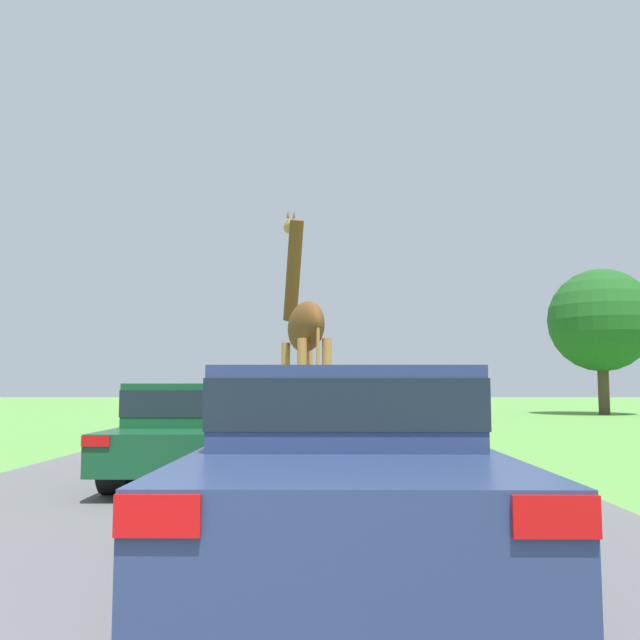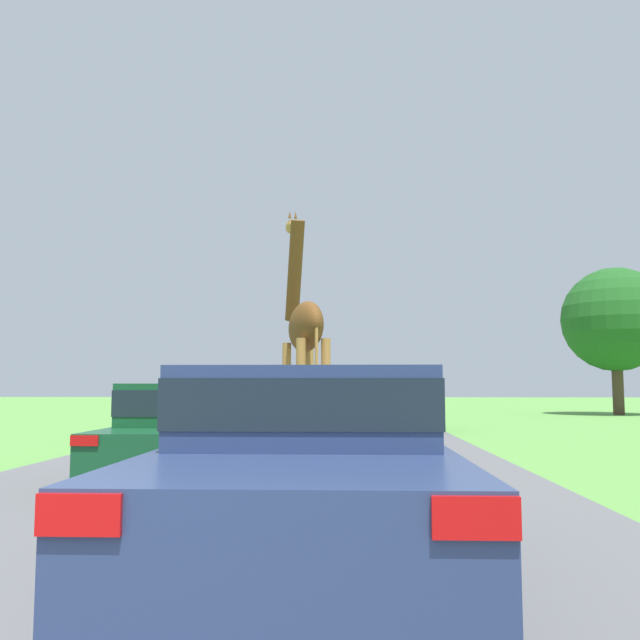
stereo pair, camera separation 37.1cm
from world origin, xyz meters
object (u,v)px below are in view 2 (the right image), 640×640
object	(u,v)px
car_queue_right	(187,410)
car_queue_left	(189,428)
car_lead_maroon	(310,463)
car_far_ahead	(393,406)
tree_left_edge	(615,320)
giraffe_near_road	(304,331)

from	to	relation	value
car_queue_right	car_queue_left	size ratio (longest dim) A/B	1.03
car_lead_maroon	car_far_ahead	xyz separation A→B (m)	(1.66, 16.23, -0.06)
car_queue_left	car_lead_maroon	bearing A→B (deg)	-67.16
car_queue_left	tree_left_edge	world-z (taller)	tree_left_edge
car_far_ahead	tree_left_edge	world-z (taller)	tree_left_edge
car_queue_left	tree_left_edge	size ratio (longest dim) A/B	0.58
car_queue_right	tree_left_edge	bearing A→B (deg)	39.28
car_queue_right	car_queue_left	distance (m)	8.74
car_queue_left	car_far_ahead	bearing A→B (deg)	72.17
giraffe_near_road	car_queue_left	size ratio (longest dim) A/B	1.31
car_queue_right	tree_left_edge	size ratio (longest dim) A/B	0.60
tree_left_edge	giraffe_near_road	bearing A→B (deg)	-125.87
car_lead_maroon	car_queue_right	size ratio (longest dim) A/B	1.17
giraffe_near_road	car_far_ahead	distance (m)	8.19
car_queue_left	car_far_ahead	world-z (taller)	car_queue_left
car_queue_right	giraffe_near_road	bearing A→B (deg)	-53.90
car_lead_maroon	tree_left_edge	distance (m)	30.16
car_lead_maroon	giraffe_near_road	bearing A→B (deg)	94.06
car_far_ahead	tree_left_edge	bearing A→B (deg)	44.26
car_far_ahead	car_queue_right	bearing A→B (deg)	-152.82
car_queue_left	car_queue_right	bearing A→B (deg)	103.56
giraffe_near_road	car_queue_left	distance (m)	4.36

